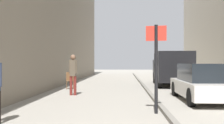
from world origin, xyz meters
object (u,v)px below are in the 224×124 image
Objects in this scene: pedestrian_mid_block at (73,72)px; parked_car at (203,83)px; delivery_van at (171,68)px; street_sign_post at (156,61)px; cafe_chair_near_window at (70,79)px.

pedestrian_mid_block reaches higher than parked_car.
delivery_van is at bearing 90.34° from parked_car.
parked_car is at bearing -87.02° from delivery_van.
delivery_van is 1.30× the size of parked_car.
street_sign_post reaches higher than parked_car.
pedestrian_mid_block is at bearing -41.53° from street_sign_post.
pedestrian_mid_block is at bearing 164.83° from parked_car.
delivery_van reaches higher than cafe_chair_near_window.
street_sign_post is at bearing 129.70° from pedestrian_mid_block.
delivery_van is 6.79m from parked_car.
street_sign_post reaches higher than delivery_van.
delivery_van is at bearing -171.11° from cafe_chair_near_window.
delivery_van is 9.65m from street_sign_post.
cafe_chair_near_window is at bearing 144.79° from parked_car.
street_sign_post is (-2.15, -2.64, 0.83)m from parked_car.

